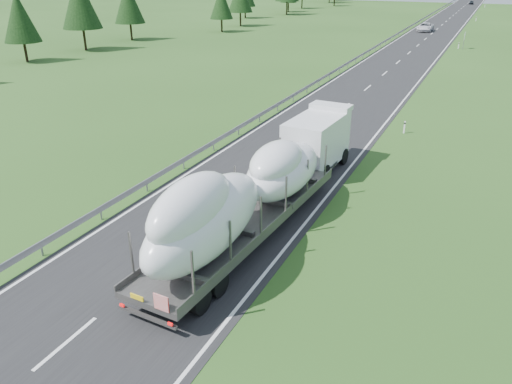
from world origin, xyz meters
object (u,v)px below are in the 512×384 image
at_px(distant_van, 425,27).
at_px(distant_car_dark, 471,2).
at_px(boat_truck, 262,181).
at_px(highway_sign, 465,37).

height_order(distant_van, distant_car_dark, distant_van).
bearing_deg(boat_truck, highway_sign, 86.19).
xyz_separation_m(boat_truck, distant_van, (-4.40, 91.31, -1.61)).
bearing_deg(boat_truck, distant_van, 92.76).
height_order(boat_truck, distant_van, boat_truck).
relative_size(distant_van, distant_car_dark, 1.64).
bearing_deg(highway_sign, distant_car_dark, 92.87).
xyz_separation_m(highway_sign, distant_van, (-9.00, 22.30, -0.96)).
bearing_deg(boat_truck, distant_car_dark, 90.35).
distance_m(distant_van, distant_car_dark, 91.72).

